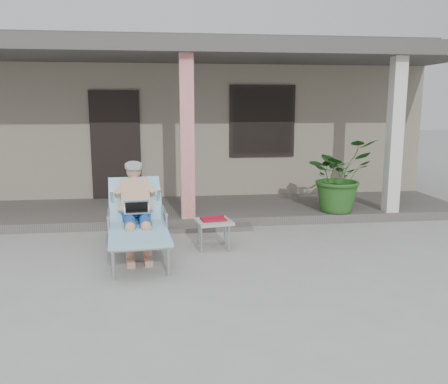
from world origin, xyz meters
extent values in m
plane|color=#9E9E99|center=(0.00, 0.00, 0.00)|extent=(60.00, 60.00, 0.00)
cube|color=gray|center=(0.00, 6.50, 1.50)|extent=(10.00, 5.00, 3.00)
cube|color=#474442|center=(0.00, 6.50, 3.15)|extent=(10.40, 5.40, 0.30)
cube|color=black|center=(-1.30, 3.97, 1.20)|extent=(0.95, 0.06, 2.10)
cube|color=black|center=(1.60, 3.97, 1.65)|extent=(1.20, 0.06, 1.30)
cube|color=black|center=(1.60, 3.96, 1.65)|extent=(1.32, 0.05, 1.42)
cube|color=#605B56|center=(0.00, 3.00, 0.07)|extent=(10.00, 2.00, 0.15)
cube|color=red|center=(0.00, 2.15, 1.45)|extent=(0.22, 0.22, 2.61)
cube|color=silver|center=(3.50, 2.15, 1.45)|extent=(0.22, 0.22, 2.61)
cube|color=#474442|center=(0.00, 3.00, 2.88)|extent=(10.00, 2.30, 0.24)
cube|color=#605B56|center=(0.00, 1.85, 0.04)|extent=(2.00, 0.30, 0.07)
cylinder|color=#B7B7BC|center=(-0.98, -0.18, 0.19)|extent=(0.04, 0.04, 0.37)
cylinder|color=#B7B7BC|center=(-0.35, -0.12, 0.19)|extent=(0.04, 0.04, 0.37)
cylinder|color=#B7B7BC|center=(-1.10, 1.08, 0.19)|extent=(0.04, 0.04, 0.37)
cylinder|color=#B7B7BC|center=(-0.47, 1.14, 0.19)|extent=(0.04, 0.04, 0.37)
cube|color=#B7B7BC|center=(-0.71, 0.31, 0.39)|extent=(0.74, 1.28, 0.03)
cube|color=#99CFED|center=(-0.71, 0.31, 0.41)|extent=(0.84, 1.33, 0.04)
cube|color=#B7B7BC|center=(-0.79, 1.20, 0.62)|extent=(0.68, 0.64, 0.50)
cube|color=#99CFED|center=(-0.79, 1.20, 0.66)|extent=(0.79, 0.72, 0.56)
cylinder|color=#979799|center=(-0.82, 1.49, 1.10)|extent=(0.27, 0.27, 0.13)
cube|color=silver|center=(-0.75, 0.75, 0.58)|extent=(0.35, 0.27, 0.24)
cube|color=#B0AFAB|center=(0.29, 0.90, 0.38)|extent=(0.55, 0.55, 0.04)
cylinder|color=#B7B7BC|center=(0.10, 0.71, 0.18)|extent=(0.03, 0.03, 0.36)
cylinder|color=#B7B7BC|center=(0.48, 0.71, 0.18)|extent=(0.03, 0.03, 0.36)
cylinder|color=#B7B7BC|center=(0.10, 1.09, 0.18)|extent=(0.03, 0.03, 0.36)
cylinder|color=#B7B7BC|center=(0.48, 1.09, 0.18)|extent=(0.03, 0.03, 0.36)
cube|color=#A21126|center=(0.29, 0.90, 0.41)|extent=(0.37, 0.30, 0.03)
cube|color=black|center=(0.29, 1.02, 0.41)|extent=(0.33, 0.07, 0.03)
imported|color=#26591E|center=(2.61, 2.31, 0.78)|extent=(1.43, 1.35, 1.26)
camera|label=1|loc=(-0.38, -5.45, 1.98)|focal=38.00mm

